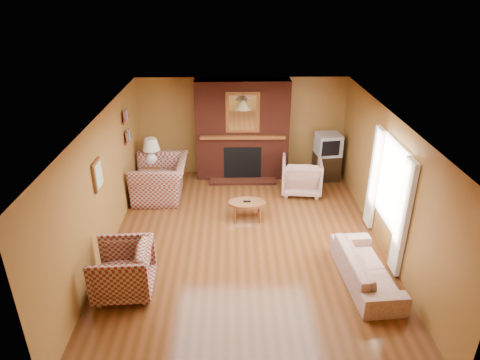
{
  "coord_description": "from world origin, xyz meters",
  "views": [
    {
      "loc": [
        -0.24,
        -6.74,
        4.49
      ],
      "look_at": [
        -0.1,
        0.6,
        1.01
      ],
      "focal_mm": 32.0,
      "sensor_mm": 36.0,
      "label": 1
    }
  ],
  "objects_px": {
    "plaid_loveseat": "(161,179)",
    "floral_sofa": "(366,268)",
    "coffee_table": "(247,204)",
    "side_table": "(154,175)",
    "fireplace": "(242,131)",
    "tv_stand": "(326,166)",
    "table_lamp": "(151,150)",
    "floral_armchair": "(301,176)",
    "crt_tv": "(328,144)",
    "plaid_armchair": "(123,270)"
  },
  "relations": [
    {
      "from": "floral_sofa",
      "to": "crt_tv",
      "type": "height_order",
      "value": "crt_tv"
    },
    {
      "from": "side_table",
      "to": "crt_tv",
      "type": "distance_m",
      "value": 4.21
    },
    {
      "from": "floral_armchair",
      "to": "table_lamp",
      "type": "height_order",
      "value": "table_lamp"
    },
    {
      "from": "table_lamp",
      "to": "coffee_table",
      "type": "bearing_deg",
      "value": -36.41
    },
    {
      "from": "crt_tv",
      "to": "fireplace",
      "type": "bearing_deg",
      "value": 174.7
    },
    {
      "from": "plaid_loveseat",
      "to": "crt_tv",
      "type": "relative_size",
      "value": 2.17
    },
    {
      "from": "plaid_loveseat",
      "to": "side_table",
      "type": "height_order",
      "value": "plaid_loveseat"
    },
    {
      "from": "plaid_armchair",
      "to": "crt_tv",
      "type": "height_order",
      "value": "crt_tv"
    },
    {
      "from": "fireplace",
      "to": "plaid_armchair",
      "type": "bearing_deg",
      "value": -114.24
    },
    {
      "from": "plaid_loveseat",
      "to": "crt_tv",
      "type": "height_order",
      "value": "crt_tv"
    },
    {
      "from": "fireplace",
      "to": "table_lamp",
      "type": "relative_size",
      "value": 3.67
    },
    {
      "from": "floral_sofa",
      "to": "tv_stand",
      "type": "relative_size",
      "value": 2.78
    },
    {
      "from": "floral_sofa",
      "to": "side_table",
      "type": "height_order",
      "value": "side_table"
    },
    {
      "from": "floral_armchair",
      "to": "side_table",
      "type": "bearing_deg",
      "value": 0.16
    },
    {
      "from": "floral_armchair",
      "to": "crt_tv",
      "type": "xyz_separation_m",
      "value": [
        0.72,
        0.72,
        0.48
      ]
    },
    {
      "from": "fireplace",
      "to": "plaid_armchair",
      "type": "xyz_separation_m",
      "value": [
        -1.95,
        -4.33,
        -0.77
      ]
    },
    {
      "from": "side_table",
      "to": "tv_stand",
      "type": "xyz_separation_m",
      "value": [
        4.15,
        0.35,
        0.05
      ]
    },
    {
      "from": "coffee_table",
      "to": "crt_tv",
      "type": "xyz_separation_m",
      "value": [
        2.0,
        1.93,
        0.56
      ]
    },
    {
      "from": "fireplace",
      "to": "coffee_table",
      "type": "distance_m",
      "value": 2.28
    },
    {
      "from": "plaid_loveseat",
      "to": "floral_sofa",
      "type": "xyz_separation_m",
      "value": [
        3.75,
        -3.09,
        -0.18
      ]
    },
    {
      "from": "floral_sofa",
      "to": "side_table",
      "type": "relative_size",
      "value": 3.28
    },
    {
      "from": "fireplace",
      "to": "tv_stand",
      "type": "distance_m",
      "value": 2.23
    },
    {
      "from": "plaid_armchair",
      "to": "coffee_table",
      "type": "xyz_separation_m",
      "value": [
        2.0,
        2.21,
        -0.08
      ]
    },
    {
      "from": "plaid_armchair",
      "to": "floral_armchair",
      "type": "distance_m",
      "value": 4.73
    },
    {
      "from": "plaid_loveseat",
      "to": "floral_sofa",
      "type": "bearing_deg",
      "value": 49.43
    },
    {
      "from": "plaid_loveseat",
      "to": "tv_stand",
      "type": "relative_size",
      "value": 2.1
    },
    {
      "from": "plaid_loveseat",
      "to": "plaid_armchair",
      "type": "height_order",
      "value": "plaid_loveseat"
    },
    {
      "from": "fireplace",
      "to": "crt_tv",
      "type": "relative_size",
      "value": 3.88
    },
    {
      "from": "floral_armchair",
      "to": "table_lamp",
      "type": "relative_size",
      "value": 1.38
    },
    {
      "from": "table_lamp",
      "to": "floral_sofa",
      "type": "bearing_deg",
      "value": -42.17
    },
    {
      "from": "floral_armchair",
      "to": "coffee_table",
      "type": "bearing_deg",
      "value": 49.68
    },
    {
      "from": "side_table",
      "to": "crt_tv",
      "type": "bearing_deg",
      "value": 4.74
    },
    {
      "from": "plaid_loveseat",
      "to": "fireplace",
      "type": "bearing_deg",
      "value": 118.94
    },
    {
      "from": "plaid_armchair",
      "to": "crt_tv",
      "type": "relative_size",
      "value": 1.47
    },
    {
      "from": "plaid_armchair",
      "to": "coffee_table",
      "type": "height_order",
      "value": "plaid_armchair"
    },
    {
      "from": "plaid_loveseat",
      "to": "side_table",
      "type": "distance_m",
      "value": 0.61
    },
    {
      "from": "table_lamp",
      "to": "side_table",
      "type": "bearing_deg",
      "value": 0.0
    },
    {
      "from": "fireplace",
      "to": "floral_armchair",
      "type": "xyz_separation_m",
      "value": [
        1.33,
        -0.91,
        -0.77
      ]
    },
    {
      "from": "floral_armchair",
      "to": "crt_tv",
      "type": "distance_m",
      "value": 1.13
    },
    {
      "from": "floral_armchair",
      "to": "fireplace",
      "type": "bearing_deg",
      "value": -28.09
    },
    {
      "from": "crt_tv",
      "to": "floral_armchair",
      "type": "bearing_deg",
      "value": -134.99
    },
    {
      "from": "floral_armchair",
      "to": "plaid_armchair",
      "type": "bearing_deg",
      "value": 52.68
    },
    {
      "from": "crt_tv",
      "to": "coffee_table",
      "type": "bearing_deg",
      "value": -136.13
    },
    {
      "from": "fireplace",
      "to": "side_table",
      "type": "xyz_separation_m",
      "value": [
        -2.1,
        -0.53,
        -0.91
      ]
    },
    {
      "from": "plaid_armchair",
      "to": "table_lamp",
      "type": "distance_m",
      "value": 3.83
    },
    {
      "from": "coffee_table",
      "to": "side_table",
      "type": "distance_m",
      "value": 2.67
    },
    {
      "from": "coffee_table",
      "to": "side_table",
      "type": "bearing_deg",
      "value": 143.59
    },
    {
      "from": "fireplace",
      "to": "floral_armchair",
      "type": "distance_m",
      "value": 1.79
    },
    {
      "from": "floral_armchair",
      "to": "table_lamp",
      "type": "bearing_deg",
      "value": 0.16
    },
    {
      "from": "crt_tv",
      "to": "tv_stand",
      "type": "bearing_deg",
      "value": 90.0
    }
  ]
}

